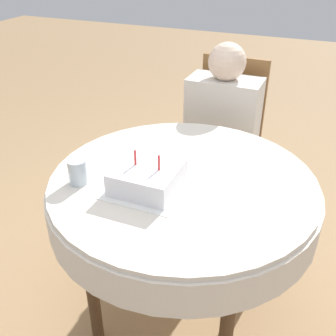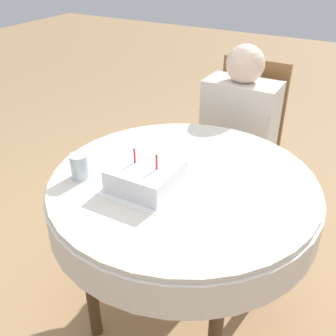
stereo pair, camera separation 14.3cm
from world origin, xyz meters
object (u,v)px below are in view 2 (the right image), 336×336
object	(u,v)px
chair	(242,143)
drinking_glass	(80,166)
birthday_cake	(146,176)
person	(238,126)

from	to	relation	value
chair	drinking_glass	size ratio (longest dim) A/B	10.08
chair	drinking_glass	bearing A→B (deg)	-104.45
chair	birthday_cake	size ratio (longest dim) A/B	4.28
person	drinking_glass	xyz separation A→B (m)	(-0.28, -0.94, 0.15)
chair	drinking_glass	world-z (taller)	chair
birthday_cake	person	bearing A→B (deg)	87.85
person	birthday_cake	bearing A→B (deg)	-91.53
person	drinking_glass	distance (m)	0.99
person	birthday_cake	xyz separation A→B (m)	(-0.03, -0.87, 0.15)
drinking_glass	person	bearing A→B (deg)	73.43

